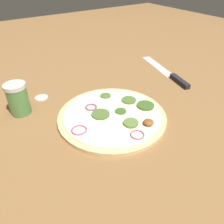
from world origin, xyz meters
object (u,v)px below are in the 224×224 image
Objects in this scene: spice_jar at (18,99)px; loose_cap at (41,97)px; pizza at (113,116)px; knife at (171,75)px.

spice_jar reaches higher than loose_cap.
pizza is 7.15× the size of loose_cap.
knife is at bearing 164.99° from loose_cap.
pizza is at bearing 120.79° from loose_cap.
spice_jar reaches higher than pizza.
loose_cap is at bearing 90.09° from knife.
pizza is 0.29m from spice_jar.
spice_jar is (0.57, -0.08, 0.04)m from knife.
spice_jar is (0.22, -0.18, 0.04)m from pizza.
knife is at bearing -164.35° from pizza.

